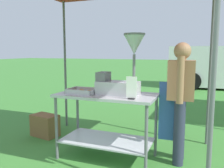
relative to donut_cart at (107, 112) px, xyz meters
The scene contains 7 objects.
ground_plane 4.96m from the donut_cart, 89.18° to the left, with size 70.00×70.00×0.00m, color #3D7F33.
donut_cart is the anchor object (origin of this frame).
donut_tray 0.43m from the donut_cart, 162.30° to the right, with size 0.39×0.30×0.07m.
donut_fryer 0.61m from the donut_cart, ahead, with size 0.64×0.28×0.81m.
menu_sign 0.61m from the donut_cart, 28.64° to the right, with size 0.13×0.05×0.28m.
vendor 1.01m from the donut_cart, 14.08° to the left, with size 0.45×0.53×1.61m.
supply_crate 1.49m from the donut_cart, 163.31° to the left, with size 0.52×0.37×0.38m.
Camera 1 is at (1.18, -1.91, 1.50)m, focal length 38.48 mm.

